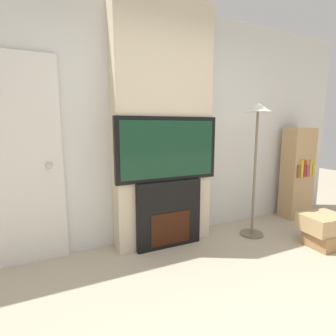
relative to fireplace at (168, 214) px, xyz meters
The scene contains 8 objects.
wall_back 1.02m from the fireplace, 90.00° to the left, with size 6.00×0.06×2.70m.
chimney_breast 0.98m from the fireplace, 90.00° to the left, with size 1.14×0.28×2.70m.
fireplace is the anchor object (origin of this frame).
television 0.74m from the fireplace, 90.00° to the right, with size 1.19×0.07×0.70m.
floor_lamp 1.41m from the fireplace, ahead, with size 0.32×0.32×1.63m.
box_stack 1.79m from the fireplace, 25.69° to the right, with size 0.50×0.42×0.36m.
bookshelf 2.19m from the fireplace, ahead, with size 0.43×0.29×1.34m.
entry_door 1.66m from the fireplace, behind, with size 0.90×0.09×2.04m.
Camera 1 is at (-1.23, -0.87, 1.36)m, focal length 28.00 mm.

